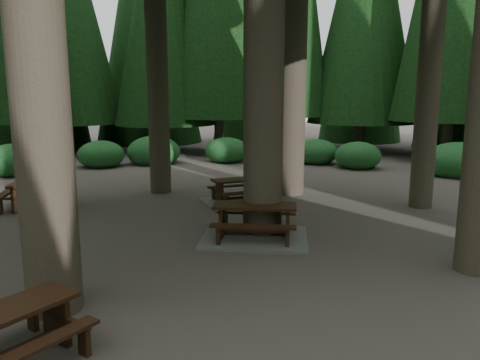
{
  "coord_description": "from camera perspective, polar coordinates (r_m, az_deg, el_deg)",
  "views": [
    {
      "loc": [
        -1.09,
        -9.51,
        3.0
      ],
      "look_at": [
        0.38,
        0.72,
        1.1
      ],
      "focal_mm": 35.0,
      "sensor_mm": 36.0,
      "label": 1
    }
  ],
  "objects": [
    {
      "name": "shrub_ring",
      "position": [
        10.74,
        1.69,
        -3.61
      ],
      "size": [
        23.86,
        24.64,
        1.49
      ],
      "color": "#1D5624",
      "rests_on": "ground"
    },
    {
      "name": "picnic_table_a",
      "position": [
        9.87,
        1.8,
        -5.79
      ],
      "size": [
        2.56,
        2.29,
        0.74
      ],
      "rotation": [
        0.0,
        0.0,
        -0.24
      ],
      "color": "gray",
      "rests_on": "ground"
    },
    {
      "name": "ground",
      "position": [
        10.03,
        -1.58,
        -6.99
      ],
      "size": [
        80.0,
        80.0,
        0.0
      ],
      "primitive_type": "plane",
      "color": "#574D47",
      "rests_on": "ground"
    },
    {
      "name": "picnic_table_b",
      "position": [
        13.76,
        -24.33,
        -1.04
      ],
      "size": [
        1.41,
        1.73,
        0.74
      ],
      "rotation": [
        0.0,
        0.0,
        1.59
      ],
      "color": "black",
      "rests_on": "ground"
    },
    {
      "name": "picnic_table_c",
      "position": [
        13.07,
        0.14,
        -1.85
      ],
      "size": [
        2.37,
        2.11,
        0.69
      ],
      "rotation": [
        0.0,
        0.0,
        0.23
      ],
      "color": "gray",
      "rests_on": "ground"
    },
    {
      "name": "picnic_table_e",
      "position": [
        6.01,
        -26.66,
        -15.91
      ],
      "size": [
        1.98,
        2.0,
        0.67
      ],
      "rotation": [
        0.0,
        0.0,
        0.83
      ],
      "color": "black",
      "rests_on": "ground"
    }
  ]
}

